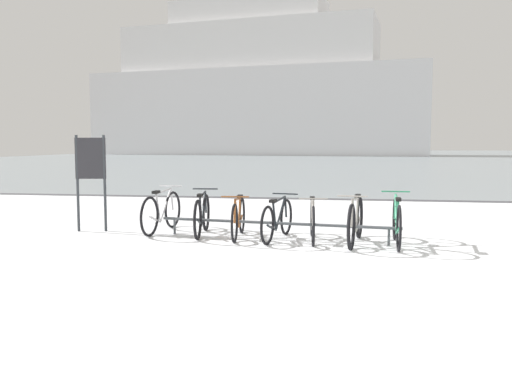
{
  "coord_description": "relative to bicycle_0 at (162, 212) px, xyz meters",
  "views": [
    {
      "loc": [
        -0.03,
        -5.64,
        1.62
      ],
      "look_at": [
        -1.62,
        4.27,
        0.71
      ],
      "focal_mm": 37.71,
      "sensor_mm": 36.0,
      "label": 1
    }
  ],
  "objects": [
    {
      "name": "bicycle_1",
      "position": [
        0.81,
        -0.21,
        -0.01
      ],
      "size": [
        0.46,
        1.63,
        0.8
      ],
      "color": "black",
      "rests_on": "ground"
    },
    {
      "name": "bike_rack",
      "position": [
        2.15,
        -0.44,
        -0.1
      ],
      "size": [
        4.11,
        0.59,
        0.31
      ],
      "color": "#4C5156",
      "rests_on": "ground"
    },
    {
      "name": "ferry_ship",
      "position": [
        -9.11,
        66.59,
        8.5
      ],
      "size": [
        48.3,
        18.84,
        26.45
      ],
      "color": "white",
      "rests_on": "ground"
    },
    {
      "name": "ground",
      "position": [
        3.27,
        50.21,
        -0.41
      ],
      "size": [
        80.0,
        132.0,
        0.08
      ],
      "color": "white"
    },
    {
      "name": "bicycle_3",
      "position": [
        2.18,
        -0.43,
        -0.03
      ],
      "size": [
        0.49,
        1.66,
        0.75
      ],
      "color": "black",
      "rests_on": "ground"
    },
    {
      "name": "bicycle_4",
      "position": [
        2.77,
        -0.47,
        -0.03
      ],
      "size": [
        0.46,
        1.61,
        0.76
      ],
      "color": "black",
      "rests_on": "ground"
    },
    {
      "name": "bicycle_6",
      "position": [
        4.11,
        -0.66,
        0.01
      ],
      "size": [
        0.46,
        1.73,
        0.84
      ],
      "color": "black",
      "rests_on": "ground"
    },
    {
      "name": "bicycle_0",
      "position": [
        0.0,
        0.0,
        0.0
      ],
      "size": [
        0.46,
        1.72,
        0.83
      ],
      "color": "black",
      "rests_on": "ground"
    },
    {
      "name": "info_sign",
      "position": [
        -1.31,
        -0.11,
        0.81
      ],
      "size": [
        0.55,
        0.14,
        1.77
      ],
      "color": "#33383D",
      "rests_on": "ground"
    },
    {
      "name": "bicycle_5",
      "position": [
        3.47,
        -0.62,
        0.0
      ],
      "size": [
        0.46,
        1.79,
        0.83
      ],
      "color": "black",
      "rests_on": "ground"
    },
    {
      "name": "bicycle_2",
      "position": [
        1.5,
        -0.37,
        -0.03
      ],
      "size": [
        0.46,
        1.61,
        0.76
      ],
      "color": "black",
      "rests_on": "ground"
    }
  ]
}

